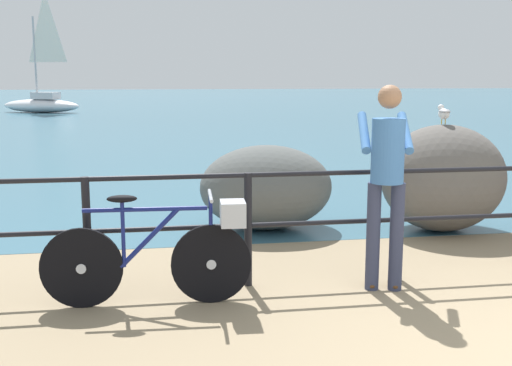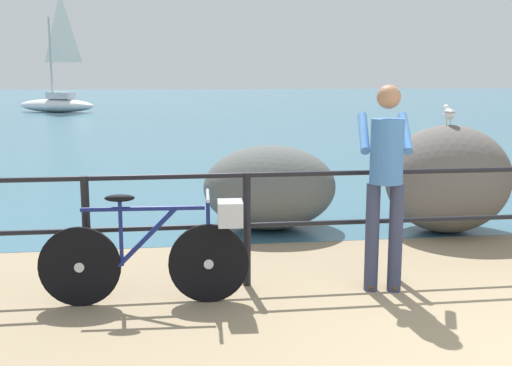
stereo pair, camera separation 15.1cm
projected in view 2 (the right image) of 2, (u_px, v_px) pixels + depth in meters
The scene contains 9 objects.
ground_plane at pixel (244, 128), 23.35m from camera, with size 120.00×120.00×0.10m, color #937F60.
sea_surface at pixel (204, 100), 51.13m from camera, with size 120.00×90.00×0.01m, color #38667A.
promenade_railing at pixel (469, 209), 5.74m from camera, with size 9.73×0.07×1.02m.
bicycle at pixel (163, 249), 5.05m from camera, with size 1.70×0.48×0.92m.
person_at_railing at pixel (386, 178), 5.29m from camera, with size 0.55×0.67×1.78m.
breakwater_boulder_main at pixel (448, 179), 7.41m from camera, with size 1.50×1.30×1.29m.
breakwater_boulder_left at pixel (270, 187), 7.60m from camera, with size 1.62×1.34×1.03m.
seagull at pixel (449, 113), 7.32m from camera, with size 0.15×0.34×0.23m.
sailboat at pixel (57, 99), 32.63m from camera, with size 4.54×3.03×6.16m.
Camera 2 is at (-2.71, -3.21, 1.84)m, focal length 43.60 mm.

